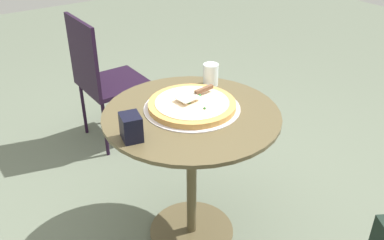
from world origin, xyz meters
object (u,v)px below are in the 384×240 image
pizza_on_tray (192,105)px  patio_table (192,148)px  pizza_server (196,93)px  patio_chair_corner (102,74)px  napkin_dispenser (131,127)px  drinking_cup (211,75)px

pizza_on_tray → patio_table: bearing=52.3°
pizza_server → patio_chair_corner: 1.10m
pizza_server → patio_chair_corner: size_ratio=0.23×
napkin_dispenser → patio_chair_corner: bearing=-4.6°
patio_table → drinking_cup: (-0.25, -0.19, 0.25)m
patio_chair_corner → drinking_cup: bearing=103.3°
pizza_server → drinking_cup: size_ratio=1.87×
patio_table → pizza_on_tray: size_ratio=1.82×
pizza_on_tray → patio_chair_corner: (-0.01, -1.09, -0.24)m
napkin_dispenser → patio_chair_corner: 1.26m
pizza_server → napkin_dispenser: napkin_dispenser is taller
patio_chair_corner → pizza_on_tray: bearing=89.7°
patio_chair_corner → patio_table: bearing=88.3°
patio_table → pizza_server: (-0.07, -0.06, 0.25)m
pizza_on_tray → patio_chair_corner: patio_chair_corner is taller
pizza_on_tray → pizza_server: 0.06m
pizza_on_tray → patio_chair_corner: bearing=-90.3°
patio_table → napkin_dispenser: napkin_dispenser is taller
patio_table → pizza_on_tray: pizza_on_tray is taller
pizza_server → drinking_cup: drinking_cup is taller
napkin_dispenser → pizza_on_tray: bearing=-64.9°
patio_table → napkin_dispenser: size_ratio=7.42×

